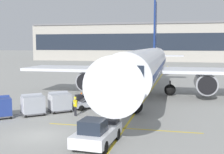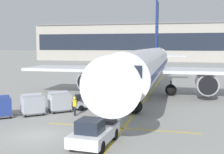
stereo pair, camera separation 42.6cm
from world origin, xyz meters
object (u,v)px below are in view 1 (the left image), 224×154
(baggage_cart_second, at_px, (33,104))
(ground_crew_by_loader, at_px, (75,105))
(ground_crew_by_carts, at_px, (99,99))
(safety_cone_wingtip, at_px, (103,92))
(parked_airplane, at_px, (146,66))
(baggage_cart_lead, at_px, (60,101))
(safety_cone_engine_keepout, at_px, (89,92))
(safety_cone_nose_mark, at_px, (81,95))
(belt_loader, at_px, (91,99))
(pushback_tug, at_px, (97,132))

(baggage_cart_second, bearing_deg, ground_crew_by_loader, 9.71)
(ground_crew_by_loader, relative_size, ground_crew_by_carts, 1.00)
(ground_crew_by_loader, xyz_separation_m, safety_cone_wingtip, (-0.53, 11.40, -0.63))
(parked_airplane, height_order, baggage_cart_lead, parked_airplane)
(baggage_cart_lead, bearing_deg, parked_airplane, 57.78)
(baggage_cart_second, height_order, ground_crew_by_carts, baggage_cart_second)
(parked_airplane, height_order, safety_cone_engine_keepout, parked_airplane)
(parked_airplane, bearing_deg, safety_cone_engine_keepout, -174.30)
(parked_airplane, xyz_separation_m, baggage_cart_lead, (-6.88, -10.92, -2.77))
(baggage_cart_lead, distance_m, safety_cone_nose_mark, 7.65)
(baggage_cart_lead, relative_size, ground_crew_by_loader, 1.49)
(baggage_cart_lead, height_order, ground_crew_by_carts, baggage_cart_lead)
(baggage_cart_second, xyz_separation_m, safety_cone_wingtip, (3.31, 12.06, -0.63))
(baggage_cart_lead, distance_m, baggage_cart_second, 2.59)
(baggage_cart_lead, xyz_separation_m, ground_crew_by_loader, (2.01, -1.17, -0.00))
(belt_loader, height_order, ground_crew_by_carts, belt_loader)
(baggage_cart_lead, distance_m, ground_crew_by_loader, 2.32)
(parked_airplane, height_order, pushback_tug, parked_airplane)
(pushback_tug, height_order, safety_cone_engine_keepout, pushback_tug)
(belt_loader, bearing_deg, baggage_cart_lead, -135.84)
(pushback_tug, xyz_separation_m, safety_cone_wingtip, (-4.62, 18.53, -0.46))
(parked_airplane, bearing_deg, belt_loader, -117.57)
(safety_cone_nose_mark, bearing_deg, parked_airplane, 24.23)
(safety_cone_wingtip, bearing_deg, baggage_cart_lead, -98.21)
(baggage_cart_second, bearing_deg, belt_loader, 44.50)
(ground_crew_by_carts, height_order, safety_cone_engine_keepout, ground_crew_by_carts)
(safety_cone_engine_keepout, bearing_deg, parked_airplane, 5.70)
(pushback_tug, xyz_separation_m, ground_crew_by_loader, (-4.09, 7.13, 0.17))
(baggage_cart_second, bearing_deg, baggage_cart_lead, 44.95)
(baggage_cart_second, bearing_deg, ground_crew_by_carts, 39.68)
(pushback_tug, relative_size, safety_cone_engine_keepout, 6.85)
(parked_airplane, height_order, ground_crew_by_carts, parked_airplane)
(safety_cone_wingtip, height_order, safety_cone_nose_mark, safety_cone_wingtip)
(ground_crew_by_loader, bearing_deg, safety_cone_engine_keepout, 101.96)
(safety_cone_engine_keepout, bearing_deg, baggage_cart_second, -96.78)
(safety_cone_wingtip, relative_size, safety_cone_nose_mark, 1.04)
(ground_crew_by_loader, xyz_separation_m, safety_cone_engine_keepout, (-2.41, 11.36, -0.68))
(baggage_cart_lead, bearing_deg, pushback_tug, -53.72)
(pushback_tug, height_order, safety_cone_wingtip, pushback_tug)
(ground_crew_by_carts, xyz_separation_m, safety_cone_wingtip, (-1.74, 7.88, -0.63))
(baggage_cart_lead, bearing_deg, ground_crew_by_loader, -30.28)
(ground_crew_by_loader, distance_m, safety_cone_wingtip, 11.43)
(belt_loader, bearing_deg, pushback_tug, -70.80)
(baggage_cart_lead, distance_m, pushback_tug, 10.30)
(ground_crew_by_loader, distance_m, safety_cone_engine_keepout, 11.64)
(ground_crew_by_carts, bearing_deg, safety_cone_wingtip, 102.44)
(belt_loader, distance_m, baggage_cart_second, 5.92)
(safety_cone_wingtip, bearing_deg, safety_cone_nose_mark, -126.67)
(belt_loader, xyz_separation_m, baggage_cart_second, (-4.22, -4.15, 0.08))
(baggage_cart_second, xyz_separation_m, safety_cone_nose_mark, (1.35, 9.43, -0.65))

